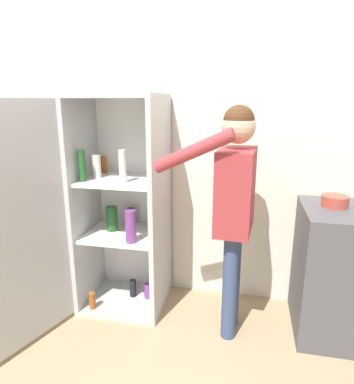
{
  "coord_description": "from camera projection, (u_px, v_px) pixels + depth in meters",
  "views": [
    {
      "loc": [
        0.79,
        -1.75,
        1.64
      ],
      "look_at": [
        0.27,
        0.65,
        0.98
      ],
      "focal_mm": 32.0,
      "sensor_mm": 36.0,
      "label": 1
    }
  ],
  "objects": [
    {
      "name": "ground_plane",
      "position": [
        116.0,
        359.0,
        2.24
      ],
      "size": [
        12.0,
        12.0,
        0.0
      ],
      "primitive_type": "plane",
      "color": "tan"
    },
    {
      "name": "wall_back",
      "position": [
        153.0,
        145.0,
        2.83
      ],
      "size": [
        7.0,
        0.06,
        2.55
      ],
      "color": "silver",
      "rests_on": "ground_plane"
    },
    {
      "name": "refrigerator",
      "position": [
        104.0,
        209.0,
        2.6
      ],
      "size": [
        0.9,
        1.18,
        1.68
      ],
      "color": "#B7BABC",
      "rests_on": "ground_plane"
    },
    {
      "name": "person",
      "position": [
        234.0,
        195.0,
        2.27
      ],
      "size": [
        0.64,
        0.54,
        1.61
      ],
      "color": "#384770",
      "rests_on": "ground_plane"
    },
    {
      "name": "counter",
      "position": [
        349.0,
        273.0,
        2.4
      ],
      "size": [
        0.7,
        0.62,
        0.93
      ],
      "color": "#4C4C51",
      "rests_on": "ground_plane"
    },
    {
      "name": "bowl",
      "position": [
        335.0,
        201.0,
        2.35
      ],
      "size": [
        0.18,
        0.18,
        0.08
      ],
      "color": "#B24738",
      "rests_on": "counter"
    }
  ]
}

